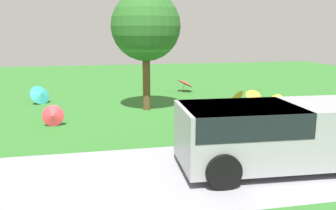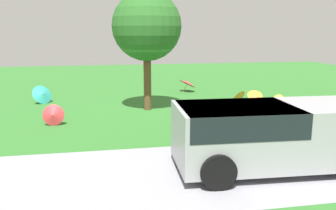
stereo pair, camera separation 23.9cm
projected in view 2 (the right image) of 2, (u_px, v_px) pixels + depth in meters
name	position (u px, v px, depth m)	size (l,w,h in m)	color
ground	(149.00, 110.00, 14.63)	(40.00, 40.00, 0.00)	#2D6B28
road_strip	(188.00, 173.00, 8.15)	(40.00, 3.85, 0.01)	gray
van_dark	(268.00, 131.00, 8.24)	(4.68, 2.30, 1.53)	#99999E
park_bench	(243.00, 117.00, 11.53)	(1.62, 0.56, 0.90)	brown
shade_tree	(147.00, 27.00, 14.01)	(2.76, 2.76, 4.76)	brown
parasol_red_0	(188.00, 83.00, 18.89)	(1.03, 1.06, 0.76)	tan
parasol_orange_0	(237.00, 97.00, 15.36)	(1.01, 0.95, 0.77)	tan
parasol_red_2	(53.00, 115.00, 12.10)	(0.75, 0.63, 0.75)	tan
parasol_blue_1	(183.00, 117.00, 12.12)	(0.78, 0.75, 0.65)	tan
parasol_orange_1	(255.00, 95.00, 16.05)	(0.79, 0.75, 0.60)	tan
parasol_teal_0	(43.00, 94.00, 15.87)	(1.06, 1.01, 0.84)	tan
parasol_yellow_0	(318.00, 113.00, 12.64)	(0.66, 0.68, 0.64)	tan
parasol_yellow_1	(274.00, 104.00, 13.57)	(0.92, 0.96, 0.87)	tan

